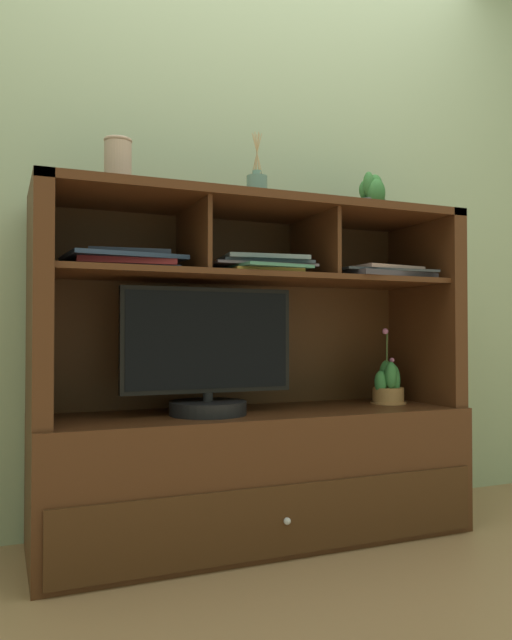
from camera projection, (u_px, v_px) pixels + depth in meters
name	position (u px, v px, depth m)	size (l,w,h in m)	color
floor_plane	(256.00, 541.00, 2.26)	(6.00, 6.00, 0.02)	#956F49
back_wall	(230.00, 177.00, 2.55)	(6.00, 0.02, 2.80)	#98AA84
media_console	(255.00, 432.00, 2.28)	(1.58, 0.52, 1.24)	#442412
tv_monitor	(208.00, 362.00, 2.16)	(0.62, 0.27, 0.45)	black
potted_orchid	(387.00, 395.00, 2.52)	(0.13, 0.13, 0.31)	#B57943
potted_fern	(388.00, 387.00, 2.51)	(0.14, 0.14, 0.18)	#B17C47
magazine_stack_left	(379.00, 274.00, 2.42)	(0.42, 0.31, 0.04)	#39353E
magazine_stack_centre	(125.00, 262.00, 2.13)	(0.40, 0.32, 0.07)	#2D354C
magazine_stack_right	(261.00, 266.00, 2.23)	(0.39, 0.32, 0.06)	gold
diffuser_bottle	(257.00, 188.00, 2.28)	(0.08, 0.08, 0.26)	slate
potted_succulent	(372.00, 196.00, 2.51)	(0.13, 0.13, 0.17)	#4F5653
ceramic_vase	(118.00, 164.00, 2.07)	(0.10, 0.10, 0.17)	tan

